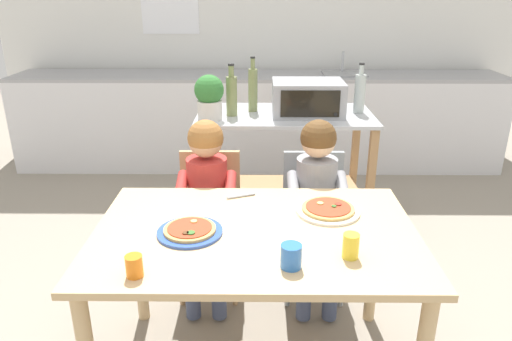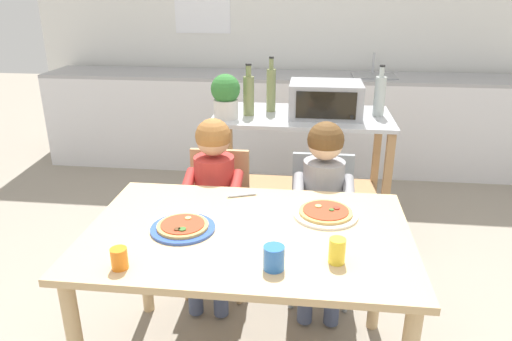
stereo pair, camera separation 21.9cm
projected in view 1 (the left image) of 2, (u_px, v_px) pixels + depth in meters
The scene contains 20 objects.
ground_plane at pixel (257, 238), 3.40m from camera, with size 12.55×12.55×0.00m, color gray.
back_wall_tiled at pixel (258, 23), 4.72m from camera, with size 5.19×0.13×2.70m.
kitchen_counter at pixel (258, 120), 4.66m from camera, with size 4.67×0.60×1.11m.
kitchen_island_cart at pixel (284, 153), 3.31m from camera, with size 1.19×0.63×0.89m.
toaster_oven at pixel (308, 98), 3.14m from camera, with size 0.47×0.35×0.22m.
bottle_tall_green_wine at pixel (360, 93), 3.18m from camera, with size 0.07×0.07×0.34m.
bottle_slim_sauce at pixel (232, 94), 3.11m from camera, with size 0.07×0.07×0.34m.
bottle_dark_olive_oil at pixel (253, 89), 3.21m from camera, with size 0.06×0.06×0.37m.
potted_herb_plant at pixel (209, 96), 3.02m from camera, with size 0.19×0.19×0.29m.
dining_table at pixel (255, 251), 2.00m from camera, with size 1.35×0.88×0.75m.
dining_chair_left at pixel (210, 213), 2.71m from camera, with size 0.36×0.36×0.81m.
dining_chair_right at pixel (313, 213), 2.70m from camera, with size 0.36×0.36×0.81m.
child_in_red_shirt at pixel (206, 192), 2.53m from camera, with size 0.32×0.42×1.03m.
child_in_grey_shirt at pixel (317, 192), 2.52m from camera, with size 0.32×0.42×1.03m.
pizza_plate_blue_rimmed at pixel (190, 231), 1.94m from camera, with size 0.27×0.27×0.03m.
pizza_plate_white at pixel (328, 210), 2.12m from camera, with size 0.28×0.28×0.03m.
drinking_cup_orange at pixel (134, 266), 1.64m from camera, with size 0.06×0.06×0.08m, color orange.
drinking_cup_blue at pixel (291, 256), 1.69m from camera, with size 0.08×0.08×0.09m, color blue.
drinking_cup_yellow at pixel (351, 246), 1.75m from camera, with size 0.06×0.06×0.10m, color yellow.
serving_spoon at pixel (241, 196), 2.27m from camera, with size 0.01×0.01×0.14m, color #B7BABF.
Camera 1 is at (0.02, -1.74, 1.69)m, focal length 33.17 mm.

